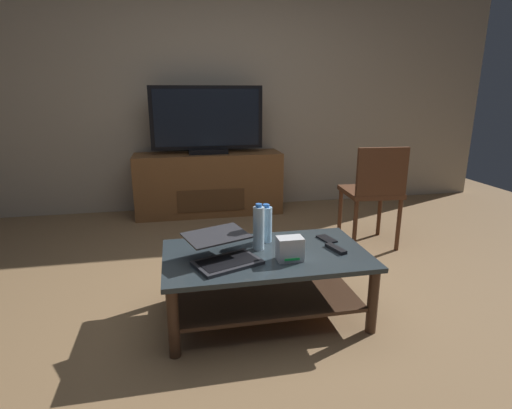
{
  "coord_description": "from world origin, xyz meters",
  "views": [
    {
      "loc": [
        -0.56,
        -2.14,
        1.31
      ],
      "look_at": [
        -0.03,
        0.47,
        0.55
      ],
      "focal_mm": 28.21,
      "sensor_mm": 36.0,
      "label": 1
    }
  ],
  "objects_px": {
    "cell_phone": "(327,239)",
    "tv_remote": "(336,249)",
    "television": "(207,121)",
    "water_bottle_near": "(266,224)",
    "router_box": "(290,249)",
    "dining_chair": "(374,189)",
    "water_bottle_far": "(259,228)",
    "coffee_table": "(266,272)",
    "media_cabinet": "(209,184)",
    "laptop": "(223,251)"
  },
  "relations": [
    {
      "from": "television",
      "to": "coffee_table",
      "type": "bearing_deg",
      "value": -86.39
    },
    {
      "from": "router_box",
      "to": "cell_phone",
      "type": "distance_m",
      "value": 0.41
    },
    {
      "from": "media_cabinet",
      "to": "laptop",
      "type": "height_order",
      "value": "media_cabinet"
    },
    {
      "from": "coffee_table",
      "to": "water_bottle_near",
      "type": "bearing_deg",
      "value": 77.41
    },
    {
      "from": "television",
      "to": "water_bottle_near",
      "type": "height_order",
      "value": "television"
    },
    {
      "from": "water_bottle_near",
      "to": "water_bottle_far",
      "type": "distance_m",
      "value": 0.14
    },
    {
      "from": "laptop",
      "to": "water_bottle_near",
      "type": "relative_size",
      "value": 1.86
    },
    {
      "from": "router_box",
      "to": "laptop",
      "type": "bearing_deg",
      "value": 170.98
    },
    {
      "from": "media_cabinet",
      "to": "laptop",
      "type": "xyz_separation_m",
      "value": [
        -0.12,
        -2.25,
        0.13
      ]
    },
    {
      "from": "coffee_table",
      "to": "television",
      "type": "xyz_separation_m",
      "value": [
        -0.14,
        2.16,
        0.72
      ]
    },
    {
      "from": "dining_chair",
      "to": "laptop",
      "type": "distance_m",
      "value": 1.71
    },
    {
      "from": "laptop",
      "to": "dining_chair",
      "type": "bearing_deg",
      "value": 34.96
    },
    {
      "from": "cell_phone",
      "to": "tv_remote",
      "type": "height_order",
      "value": "tv_remote"
    },
    {
      "from": "television",
      "to": "dining_chair",
      "type": "distance_m",
      "value": 1.85
    },
    {
      "from": "laptop",
      "to": "water_bottle_far",
      "type": "distance_m",
      "value": 0.27
    },
    {
      "from": "media_cabinet",
      "to": "water_bottle_near",
      "type": "distance_m",
      "value": 2.01
    },
    {
      "from": "router_box",
      "to": "water_bottle_far",
      "type": "bearing_deg",
      "value": 125.24
    },
    {
      "from": "router_box",
      "to": "water_bottle_near",
      "type": "bearing_deg",
      "value": 101.74
    },
    {
      "from": "media_cabinet",
      "to": "cell_phone",
      "type": "xyz_separation_m",
      "value": [
        0.56,
        -2.05,
        0.08
      ]
    },
    {
      "from": "dining_chair",
      "to": "television",
      "type": "bearing_deg",
      "value": 135.58
    },
    {
      "from": "media_cabinet",
      "to": "television",
      "type": "relative_size",
      "value": 1.34
    },
    {
      "from": "water_bottle_far",
      "to": "coffee_table",
      "type": "bearing_deg",
      "value": -66.66
    },
    {
      "from": "laptop",
      "to": "router_box",
      "type": "relative_size",
      "value": 3.15
    },
    {
      "from": "coffee_table",
      "to": "router_box",
      "type": "distance_m",
      "value": 0.25
    },
    {
      "from": "water_bottle_near",
      "to": "dining_chair",
      "type": "bearing_deg",
      "value": 33.41
    },
    {
      "from": "coffee_table",
      "to": "water_bottle_near",
      "type": "distance_m",
      "value": 0.3
    },
    {
      "from": "dining_chair",
      "to": "water_bottle_near",
      "type": "bearing_deg",
      "value": -146.59
    },
    {
      "from": "water_bottle_far",
      "to": "cell_phone",
      "type": "bearing_deg",
      "value": 8.18
    },
    {
      "from": "water_bottle_near",
      "to": "water_bottle_far",
      "type": "xyz_separation_m",
      "value": [
        -0.07,
        -0.12,
        0.02
      ]
    },
    {
      "from": "dining_chair",
      "to": "laptop",
      "type": "xyz_separation_m",
      "value": [
        -1.4,
        -0.98,
        -0.05
      ]
    },
    {
      "from": "cell_phone",
      "to": "tv_remote",
      "type": "relative_size",
      "value": 0.88
    },
    {
      "from": "media_cabinet",
      "to": "water_bottle_near",
      "type": "xyz_separation_m",
      "value": [
        0.18,
        -2.0,
        0.19
      ]
    },
    {
      "from": "television",
      "to": "laptop",
      "type": "bearing_deg",
      "value": -93.11
    },
    {
      "from": "television",
      "to": "cell_phone",
      "type": "height_order",
      "value": "television"
    },
    {
      "from": "coffee_table",
      "to": "dining_chair",
      "type": "xyz_separation_m",
      "value": [
        1.14,
        0.91,
        0.23
      ]
    },
    {
      "from": "router_box",
      "to": "media_cabinet",
      "type": "bearing_deg",
      "value": 96.0
    },
    {
      "from": "media_cabinet",
      "to": "water_bottle_far",
      "type": "xyz_separation_m",
      "value": [
        0.11,
        -2.12,
        0.21
      ]
    },
    {
      "from": "router_box",
      "to": "water_bottle_near",
      "type": "relative_size",
      "value": 0.59
    },
    {
      "from": "television",
      "to": "router_box",
      "type": "bearing_deg",
      "value": -83.95
    },
    {
      "from": "router_box",
      "to": "tv_remote",
      "type": "bearing_deg",
      "value": 15.05
    },
    {
      "from": "water_bottle_far",
      "to": "water_bottle_near",
      "type": "bearing_deg",
      "value": 59.02
    },
    {
      "from": "coffee_table",
      "to": "water_bottle_far",
      "type": "height_order",
      "value": "water_bottle_far"
    },
    {
      "from": "television",
      "to": "water_bottle_near",
      "type": "xyz_separation_m",
      "value": [
        0.18,
        -1.98,
        -0.48
      ]
    },
    {
      "from": "coffee_table",
      "to": "dining_chair",
      "type": "relative_size",
      "value": 1.34
    },
    {
      "from": "tv_remote",
      "to": "coffee_table",
      "type": "bearing_deg",
      "value": 159.42
    },
    {
      "from": "dining_chair",
      "to": "cell_phone",
      "type": "xyz_separation_m",
      "value": [
        -0.72,
        -0.78,
        -0.1
      ]
    },
    {
      "from": "television",
      "to": "water_bottle_far",
      "type": "bearing_deg",
      "value": -87.08
    },
    {
      "from": "dining_chair",
      "to": "media_cabinet",
      "type": "bearing_deg",
      "value": 135.09
    },
    {
      "from": "router_box",
      "to": "water_bottle_far",
      "type": "distance_m",
      "value": 0.24
    },
    {
      "from": "cell_phone",
      "to": "tv_remote",
      "type": "bearing_deg",
      "value": -107.36
    }
  ]
}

